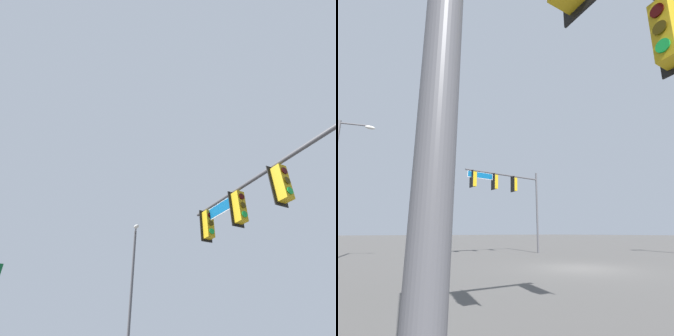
# 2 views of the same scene
# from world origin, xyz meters

# --- Properties ---
(ground_plane) EXTENTS (400.00, 400.00, 0.00)m
(ground_plane) POSITION_xyz_m (0.00, 0.00, 0.00)
(ground_plane) COLOR #514F4C
(signal_pole_near) EXTENTS (6.99, 0.56, 6.79)m
(signal_pole_near) POSITION_xyz_m (-1.63, -8.39, 5.19)
(signal_pole_near) COLOR #47474C
(signal_pole_near) RESTS_ON ground_plane
(signal_pole_far) EXTENTS (4.14, 0.70, 6.04)m
(signal_pole_far) POSITION_xyz_m (8.72, 6.94, 3.88)
(signal_pole_far) COLOR #47474C
(signal_pole_far) RESTS_ON ground_plane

